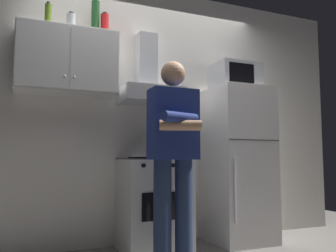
{
  "coord_description": "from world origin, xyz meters",
  "views": [
    {
      "loc": [
        -1.19,
        -2.9,
        0.86
      ],
      "look_at": [
        0.0,
        0.0,
        1.15
      ],
      "focal_mm": 37.41,
      "sensor_mm": 36.0,
      "label": 1
    }
  ],
  "objects_px": {
    "range_hood": "(149,85)",
    "bottle_soda_red": "(105,25)",
    "upper_cabinet": "(67,62)",
    "bottle_wine_green": "(95,18)",
    "stove_oven": "(153,204)",
    "bottle_canister_steel": "(71,22)",
    "refrigerator": "(238,164)",
    "microwave": "(235,77)",
    "person_standing": "(173,153)",
    "bottle_olive_oil": "(48,15)",
    "cooking_pot": "(171,150)"
  },
  "relations": [
    {
      "from": "bottle_soda_red",
      "to": "person_standing",
      "type": "bearing_deg",
      "value": -62.32
    },
    {
      "from": "upper_cabinet",
      "to": "range_hood",
      "type": "bearing_deg",
      "value": 0.09
    },
    {
      "from": "microwave",
      "to": "bottle_canister_steel",
      "type": "xyz_separation_m",
      "value": [
        -1.73,
        0.12,
        0.39
      ]
    },
    {
      "from": "microwave",
      "to": "bottle_olive_oil",
      "type": "relative_size",
      "value": 2.07
    },
    {
      "from": "range_hood",
      "to": "bottle_olive_oil",
      "type": "xyz_separation_m",
      "value": [
        -0.98,
        -0.01,
        0.56
      ]
    },
    {
      "from": "person_standing",
      "to": "bottle_olive_oil",
      "type": "height_order",
      "value": "bottle_olive_oil"
    },
    {
      "from": "stove_oven",
      "to": "bottle_olive_oil",
      "type": "height_order",
      "value": "bottle_olive_oil"
    },
    {
      "from": "stove_oven",
      "to": "bottle_canister_steel",
      "type": "relative_size",
      "value": 4.85
    },
    {
      "from": "bottle_wine_green",
      "to": "bottle_olive_oil",
      "type": "relative_size",
      "value": 1.54
    },
    {
      "from": "refrigerator",
      "to": "microwave",
      "type": "bearing_deg",
      "value": 90.9
    },
    {
      "from": "bottle_olive_oil",
      "to": "microwave",
      "type": "bearing_deg",
      "value": -2.84
    },
    {
      "from": "range_hood",
      "to": "refrigerator",
      "type": "distance_m",
      "value": 1.25
    },
    {
      "from": "person_standing",
      "to": "bottle_wine_green",
      "type": "distance_m",
      "value": 1.61
    },
    {
      "from": "bottle_wine_green",
      "to": "bottle_soda_red",
      "type": "xyz_separation_m",
      "value": [
        0.09,
        0.0,
        -0.06
      ]
    },
    {
      "from": "bottle_wine_green",
      "to": "bottle_olive_oil",
      "type": "bearing_deg",
      "value": -173.84
    },
    {
      "from": "refrigerator",
      "to": "microwave",
      "type": "relative_size",
      "value": 3.33
    },
    {
      "from": "upper_cabinet",
      "to": "person_standing",
      "type": "height_order",
      "value": "upper_cabinet"
    },
    {
      "from": "range_hood",
      "to": "bottle_canister_steel",
      "type": "bearing_deg",
      "value": 178.94
    },
    {
      "from": "bottle_wine_green",
      "to": "bottle_canister_steel",
      "type": "bearing_deg",
      "value": -174.75
    },
    {
      "from": "range_hood",
      "to": "bottle_soda_red",
      "type": "relative_size",
      "value": 3.12
    },
    {
      "from": "upper_cabinet",
      "to": "bottle_olive_oil",
      "type": "relative_size",
      "value": 3.88
    },
    {
      "from": "person_standing",
      "to": "cooking_pot",
      "type": "bearing_deg",
      "value": 69.7
    },
    {
      "from": "bottle_canister_steel",
      "to": "bottle_olive_oil",
      "type": "height_order",
      "value": "bottle_olive_oil"
    },
    {
      "from": "stove_oven",
      "to": "microwave",
      "type": "xyz_separation_m",
      "value": [
        0.95,
        0.02,
        1.31
      ]
    },
    {
      "from": "stove_oven",
      "to": "bottle_soda_red",
      "type": "height_order",
      "value": "bottle_soda_red"
    },
    {
      "from": "bottle_olive_oil",
      "to": "bottle_canister_steel",
      "type": "bearing_deg",
      "value": 7.17
    },
    {
      "from": "bottle_wine_green",
      "to": "stove_oven",
      "type": "bearing_deg",
      "value": -16.56
    },
    {
      "from": "refrigerator",
      "to": "bottle_olive_oil",
      "type": "bearing_deg",
      "value": 176.62
    },
    {
      "from": "range_hood",
      "to": "bottle_olive_oil",
      "type": "relative_size",
      "value": 3.23
    },
    {
      "from": "upper_cabinet",
      "to": "bottle_wine_green",
      "type": "xyz_separation_m",
      "value": [
        0.25,
        0.04,
        0.47
      ]
    },
    {
      "from": "refrigerator",
      "to": "bottle_wine_green",
      "type": "relative_size",
      "value": 4.48
    },
    {
      "from": "stove_oven",
      "to": "range_hood",
      "type": "xyz_separation_m",
      "value": [
        0.0,
        0.13,
        1.16
      ]
    },
    {
      "from": "refrigerator",
      "to": "bottle_soda_red",
      "type": "height_order",
      "value": "bottle_soda_red"
    },
    {
      "from": "upper_cabinet",
      "to": "refrigerator",
      "type": "bearing_deg",
      "value": -4.07
    },
    {
      "from": "range_hood",
      "to": "person_standing",
      "type": "height_order",
      "value": "range_hood"
    },
    {
      "from": "bottle_olive_oil",
      "to": "refrigerator",
      "type": "bearing_deg",
      "value": -3.38
    },
    {
      "from": "microwave",
      "to": "bottle_olive_oil",
      "type": "bearing_deg",
      "value": 177.16
    },
    {
      "from": "refrigerator",
      "to": "bottle_olive_oil",
      "type": "distance_m",
      "value": 2.37
    },
    {
      "from": "bottle_canister_steel",
      "to": "refrigerator",
      "type": "bearing_deg",
      "value": -4.64
    },
    {
      "from": "upper_cabinet",
      "to": "refrigerator",
      "type": "relative_size",
      "value": 0.56
    },
    {
      "from": "upper_cabinet",
      "to": "cooking_pot",
      "type": "distance_m",
      "value": 1.26
    },
    {
      "from": "upper_cabinet",
      "to": "bottle_wine_green",
      "type": "bearing_deg",
      "value": 8.24
    },
    {
      "from": "upper_cabinet",
      "to": "bottle_olive_oil",
      "type": "xyz_separation_m",
      "value": [
        -0.18,
        -0.01,
        0.41
      ]
    },
    {
      "from": "bottle_olive_oil",
      "to": "stove_oven",
      "type": "bearing_deg",
      "value": -6.67
    },
    {
      "from": "upper_cabinet",
      "to": "person_standing",
      "type": "relative_size",
      "value": 0.55
    },
    {
      "from": "upper_cabinet",
      "to": "cooking_pot",
      "type": "bearing_deg",
      "value": -14.73
    },
    {
      "from": "refrigerator",
      "to": "bottle_canister_steel",
      "type": "distance_m",
      "value": 2.19
    },
    {
      "from": "upper_cabinet",
      "to": "bottle_soda_red",
      "type": "xyz_separation_m",
      "value": [
        0.35,
        0.04,
        0.41
      ]
    },
    {
      "from": "refrigerator",
      "to": "bottle_wine_green",
      "type": "distance_m",
      "value": 2.07
    },
    {
      "from": "upper_cabinet",
      "to": "bottle_soda_red",
      "type": "height_order",
      "value": "bottle_soda_red"
    }
  ]
}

